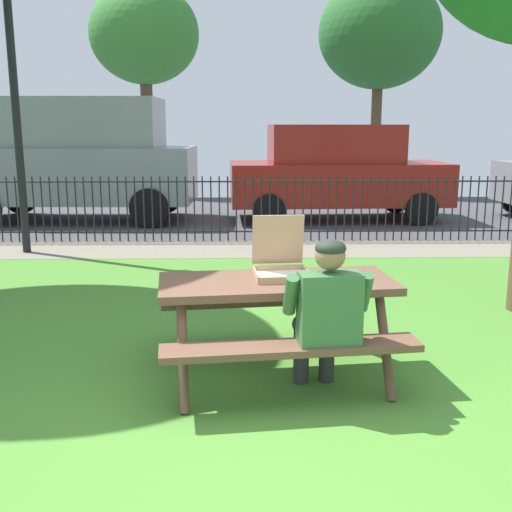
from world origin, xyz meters
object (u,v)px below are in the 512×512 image
(parked_car_left, at_px, (77,156))
(picnic_table_foreground, at_px, (277,301))
(lamp_post_walkway, at_px, (13,69))
(far_tree_midleft, at_px, (144,35))
(pizza_box_open, at_px, (280,261))
(adult_at_table, at_px, (326,312))
(parked_car_center, at_px, (337,171))
(pizza_slice_on_table, at_px, (335,280))
(far_tree_center, at_px, (380,34))

(parked_car_left, bearing_deg, picnic_table_foreground, -65.83)
(lamp_post_walkway, xyz_separation_m, far_tree_midleft, (0.55, 9.07, 1.69))
(parked_car_left, bearing_deg, pizza_box_open, -65.23)
(picnic_table_foreground, height_order, adult_at_table, adult_at_table)
(adult_at_table, distance_m, parked_car_center, 8.67)
(pizza_box_open, height_order, lamp_post_walkway, lamp_post_walkway)
(picnic_table_foreground, relative_size, lamp_post_walkway, 0.43)
(far_tree_midleft, bearing_deg, adult_at_table, -76.72)
(parked_car_center, bearing_deg, picnic_table_foreground, -101.59)
(picnic_table_foreground, height_order, pizza_box_open, pizza_box_open)
(pizza_slice_on_table, bearing_deg, far_tree_midleft, 104.19)
(adult_at_table, xyz_separation_m, parked_car_left, (-3.95, 8.56, 0.65))
(parked_car_left, bearing_deg, pizza_slice_on_table, -63.32)
(far_tree_midleft, bearing_deg, pizza_box_open, -77.27)
(pizza_slice_on_table, xyz_separation_m, far_tree_center, (3.21, 13.91, 3.71))
(parked_car_left, height_order, far_tree_midleft, far_tree_midleft)
(pizza_slice_on_table, bearing_deg, adult_at_table, -106.42)
(pizza_slice_on_table, height_order, parked_car_left, parked_car_left)
(adult_at_table, relative_size, far_tree_center, 0.20)
(picnic_table_foreground, height_order, pizza_slice_on_table, pizza_slice_on_table)
(parked_car_left, distance_m, far_tree_midleft, 6.61)
(parked_car_center, distance_m, far_tree_midleft, 8.23)
(lamp_post_walkway, height_order, far_tree_midleft, far_tree_midleft)
(pizza_box_open, xyz_separation_m, lamp_post_walkway, (-3.65, 4.67, 1.85))
(parked_car_center, xyz_separation_m, far_tree_center, (2.00, 5.80, 3.49))
(pizza_slice_on_table, xyz_separation_m, far_tree_midleft, (-3.52, 13.91, 3.65))
(pizza_box_open, bearing_deg, picnic_table_foreground, -102.04)
(parked_car_left, distance_m, far_tree_center, 9.84)
(pizza_slice_on_table, bearing_deg, lamp_post_walkway, 130.03)
(lamp_post_walkway, distance_m, far_tree_center, 11.76)
(parked_car_center, distance_m, far_tree_center, 7.05)
(picnic_table_foreground, height_order, parked_car_center, parked_car_center)
(far_tree_midleft, bearing_deg, picnic_table_foreground, -77.54)
(adult_at_table, bearing_deg, pizza_slice_on_table, 73.58)
(parked_car_center, bearing_deg, pizza_slice_on_table, -98.49)
(far_tree_center, bearing_deg, pizza_slice_on_table, -102.99)
(adult_at_table, distance_m, far_tree_center, 15.23)
(pizza_slice_on_table, relative_size, adult_at_table, 0.25)
(picnic_table_foreground, relative_size, far_tree_center, 0.32)
(adult_at_table, height_order, parked_car_center, parked_car_center)
(pizza_slice_on_table, xyz_separation_m, lamp_post_walkway, (-4.07, 4.84, 1.96))
(parked_car_center, relative_size, far_tree_center, 0.73)
(lamp_post_walkway, distance_m, parked_car_left, 3.57)
(pizza_box_open, xyz_separation_m, parked_car_center, (1.63, 7.94, 0.12))
(adult_at_table, relative_size, far_tree_midleft, 0.20)
(parked_car_left, relative_size, parked_car_center, 1.06)
(adult_at_table, bearing_deg, far_tree_midleft, 103.28)
(picnic_table_foreground, relative_size, far_tree_midleft, 0.33)
(parked_car_left, bearing_deg, lamp_post_walkway, -89.82)
(lamp_post_walkway, xyz_separation_m, far_tree_center, (7.28, 9.07, 1.76))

